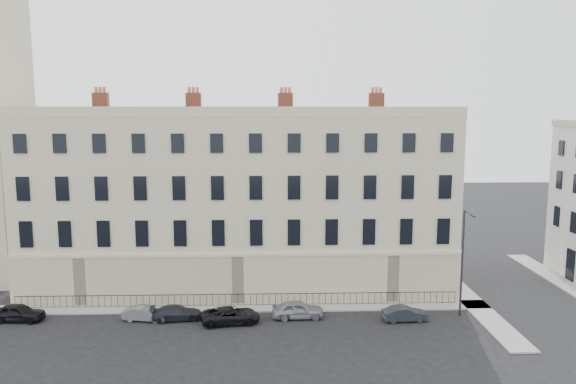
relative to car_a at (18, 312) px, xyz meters
name	(u,v)px	position (x,y,z in m)	size (l,w,h in m)	color
ground	(319,332)	(22.16, -2.87, -0.65)	(160.00, 160.00, 0.00)	black
terrace	(241,201)	(16.19, 9.10, 6.84)	(36.22, 12.22, 17.00)	#BEB38D
pavement_terrace	(187,308)	(12.16, 2.13, -0.59)	(48.00, 2.00, 0.12)	gray
pavement_east_return	(462,293)	(35.16, 5.13, -0.59)	(2.00, 24.00, 0.12)	gray
pavement_adjacent	(565,284)	(45.16, 7.13, -0.59)	(2.00, 20.00, 0.12)	gray
railings	(238,300)	(16.16, 2.53, -0.10)	(35.00, 0.04, 0.96)	black
car_a	(18,312)	(0.00, 0.00, 0.00)	(1.54, 3.84, 1.31)	black
car_b	(145,313)	(9.44, -0.20, -0.11)	(1.15, 3.30, 1.09)	slate
car_c	(177,313)	(11.79, -0.17, -0.11)	(1.53, 3.77, 1.10)	black
car_d	(231,315)	(15.84, -0.97, -0.06)	(1.99, 4.31, 1.20)	black
car_e	(298,310)	(20.82, -0.10, 0.01)	(1.57, 3.90, 1.33)	gray
car_f	(405,314)	(28.74, -0.94, -0.10)	(1.17, 3.35, 1.11)	#22262D
streetlamp	(463,259)	(33.17, -0.24, 3.89)	(0.36, 1.77, 8.19)	#2D2D32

